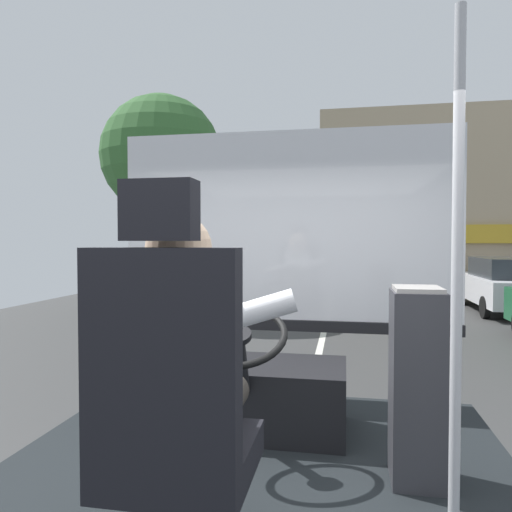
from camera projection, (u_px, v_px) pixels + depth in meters
ground at (325, 327)px, 10.65m from camera, size 18.00×44.00×0.06m
driver_seat at (173, 420)px, 1.54m from camera, size 0.48×0.48×1.32m
bus_driver at (185, 354)px, 1.64m from camera, size 0.74×0.54×0.77m
steering_console at (253, 393)px, 2.87m from camera, size 1.10×0.96×0.78m
handrail_pole at (457, 268)px, 1.88m from camera, size 0.04×0.04×2.06m
fare_box at (417, 385)px, 2.25m from camera, size 0.24×0.28×0.92m
windshield_panel at (286, 253)px, 3.54m from camera, size 2.50×0.08×1.48m
street_tree at (162, 157)px, 12.16m from camera, size 3.05×3.05×5.59m
shop_building at (484, 206)px, 17.38m from camera, size 11.64×4.56×6.35m
parked_car_white at (505, 284)px, 12.72m from camera, size 1.77×4.14×1.45m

